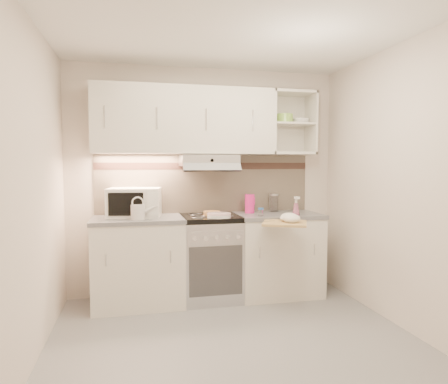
% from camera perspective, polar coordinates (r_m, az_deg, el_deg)
% --- Properties ---
extents(ground, '(3.00, 3.00, 0.00)m').
position_cam_1_polar(ground, '(3.43, 1.78, -20.82)').
color(ground, gray).
rests_on(ground, ground).
extents(room_shell, '(3.04, 2.84, 2.52)m').
position_cam_1_polar(room_shell, '(3.48, 0.35, 7.06)').
color(room_shell, beige).
rests_on(room_shell, ground).
extents(base_cabinet_left, '(0.90, 0.60, 0.86)m').
position_cam_1_polar(base_cabinet_left, '(4.24, -12.10, -9.89)').
color(base_cabinet_left, silver).
rests_on(base_cabinet_left, ground).
extents(worktop_left, '(0.92, 0.62, 0.04)m').
position_cam_1_polar(worktop_left, '(4.15, -12.20, -3.85)').
color(worktop_left, slate).
rests_on(worktop_left, base_cabinet_left).
extents(base_cabinet_right, '(0.90, 0.60, 0.86)m').
position_cam_1_polar(base_cabinet_right, '(4.51, 7.58, -9.00)').
color(base_cabinet_right, silver).
rests_on(base_cabinet_right, ground).
extents(worktop_right, '(0.92, 0.62, 0.04)m').
position_cam_1_polar(worktop_right, '(4.43, 7.63, -3.31)').
color(worktop_right, slate).
rests_on(worktop_right, base_cabinet_right).
extents(electric_range, '(0.60, 0.60, 0.90)m').
position_cam_1_polar(electric_range, '(4.31, -1.94, -9.30)').
color(electric_range, '#B7B7BC').
rests_on(electric_range, ground).
extents(microwave, '(0.57, 0.46, 0.30)m').
position_cam_1_polar(microwave, '(4.22, -12.65, -1.45)').
color(microwave, white).
rests_on(microwave, worktop_left).
extents(watering_can, '(0.26, 0.14, 0.23)m').
position_cam_1_polar(watering_can, '(3.99, -12.09, -2.71)').
color(watering_can, silver).
rests_on(watering_can, worktop_left).
extents(plate_stack, '(0.24, 0.24, 0.05)m').
position_cam_1_polar(plate_stack, '(4.06, -0.71, -3.34)').
color(plate_stack, silver).
rests_on(plate_stack, electric_range).
extents(bread_loaf, '(0.18, 0.18, 0.04)m').
position_cam_1_polar(bread_loaf, '(4.23, -1.74, -3.04)').
color(bread_loaf, '#B28D3F').
rests_on(bread_loaf, electric_range).
extents(pink_pitcher, '(0.11, 0.10, 0.21)m').
position_cam_1_polar(pink_pitcher, '(4.43, 3.70, -1.66)').
color(pink_pitcher, '#E71F83').
rests_on(pink_pitcher, worktop_right).
extents(glass_jar, '(0.11, 0.11, 0.20)m').
position_cam_1_polar(glass_jar, '(4.61, 7.12, -1.50)').
color(glass_jar, silver).
rests_on(glass_jar, worktop_right).
extents(spice_jar, '(0.06, 0.06, 0.09)m').
position_cam_1_polar(spice_jar, '(4.19, 5.29, -2.83)').
color(spice_jar, white).
rests_on(spice_jar, worktop_right).
extents(spray_bottle, '(0.08, 0.08, 0.21)m').
position_cam_1_polar(spray_bottle, '(4.29, 10.25, -2.19)').
color(spray_bottle, pink).
rests_on(spray_bottle, worktop_right).
extents(cutting_board, '(0.53, 0.51, 0.02)m').
position_cam_1_polar(cutting_board, '(3.91, 8.68, -4.43)').
color(cutting_board, tan).
rests_on(cutting_board, base_cabinet_right).
extents(dish_towel, '(0.33, 0.29, 0.08)m').
position_cam_1_polar(dish_towel, '(3.93, 9.06, -3.65)').
color(dish_towel, silver).
rests_on(dish_towel, cutting_board).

